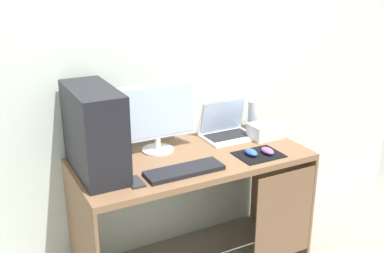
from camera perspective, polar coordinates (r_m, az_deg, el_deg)
wall_back at (r=2.72m, az=-3.43°, el=9.97°), size 4.00×0.05×2.60m
desk at (r=2.64m, az=0.45°, el=-6.85°), size 1.33×0.62×0.73m
pc_tower at (r=2.36m, az=-12.11°, el=-0.59°), size 0.21×0.49×0.45m
monitor at (r=2.58m, az=-4.35°, el=1.22°), size 0.48×0.18×0.40m
laptop at (r=2.87m, az=4.34°, el=-0.34°), size 0.32×0.23×0.23m
speaker at (r=2.99m, az=7.72°, el=1.37°), size 0.08×0.08×0.19m
projector at (r=2.87m, az=9.18°, el=-0.53°), size 0.20×0.14×0.09m
keyboard at (r=2.38m, az=-0.97°, el=-5.53°), size 0.42×0.14×0.02m
mousepad at (r=2.63m, az=8.32°, el=-3.51°), size 0.26×0.20×0.00m
mouse_left at (r=2.60m, az=7.40°, el=-3.23°), size 0.06×0.10×0.03m
mouse_right at (r=2.63m, az=9.41°, el=-3.02°), size 0.06×0.10×0.03m
cell_phone at (r=2.30m, az=-7.12°, el=-6.91°), size 0.07×0.13×0.01m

